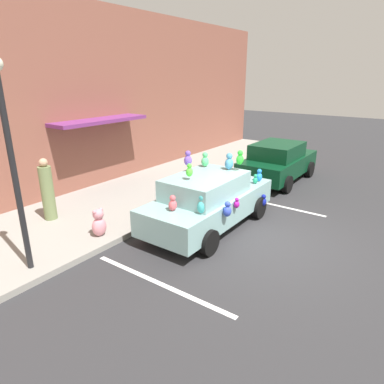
{
  "coord_description": "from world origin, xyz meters",
  "views": [
    {
      "loc": [
        -7.48,
        -3.04,
        4.08
      ],
      "look_at": [
        -0.06,
        2.31,
        0.9
      ],
      "focal_mm": 31.83,
      "sensor_mm": 36.0,
      "label": 1
    }
  ],
  "objects_px": {
    "street_lamp_post": "(10,150)",
    "plush_covered_car": "(209,200)",
    "teddy_bear_on_sidewalk": "(99,223)",
    "parked_sedan_behind": "(278,162)",
    "pedestrian_near_shopfront": "(47,191)"
  },
  "relations": [
    {
      "from": "street_lamp_post",
      "to": "plush_covered_car",
      "type": "bearing_deg",
      "value": -23.06
    },
    {
      "from": "teddy_bear_on_sidewalk",
      "to": "parked_sedan_behind",
      "type": "bearing_deg",
      "value": -11.96
    },
    {
      "from": "street_lamp_post",
      "to": "teddy_bear_on_sidewalk",
      "type": "bearing_deg",
      "value": 0.08
    },
    {
      "from": "teddy_bear_on_sidewalk",
      "to": "street_lamp_post",
      "type": "bearing_deg",
      "value": -179.92
    },
    {
      "from": "street_lamp_post",
      "to": "pedestrian_near_shopfront",
      "type": "height_order",
      "value": "street_lamp_post"
    },
    {
      "from": "street_lamp_post",
      "to": "pedestrian_near_shopfront",
      "type": "xyz_separation_m",
      "value": [
        1.78,
        2.0,
        -1.75
      ]
    },
    {
      "from": "parked_sedan_behind",
      "to": "teddy_bear_on_sidewalk",
      "type": "relative_size",
      "value": 5.53
    },
    {
      "from": "plush_covered_car",
      "to": "street_lamp_post",
      "type": "height_order",
      "value": "street_lamp_post"
    },
    {
      "from": "teddy_bear_on_sidewalk",
      "to": "pedestrian_near_shopfront",
      "type": "height_order",
      "value": "pedestrian_near_shopfront"
    },
    {
      "from": "teddy_bear_on_sidewalk",
      "to": "plush_covered_car",
      "type": "bearing_deg",
      "value": -37.53
    },
    {
      "from": "parked_sedan_behind",
      "to": "pedestrian_near_shopfront",
      "type": "relative_size",
      "value": 2.3
    },
    {
      "from": "plush_covered_car",
      "to": "pedestrian_near_shopfront",
      "type": "bearing_deg",
      "value": 122.85
    },
    {
      "from": "parked_sedan_behind",
      "to": "pedestrian_near_shopfront",
      "type": "distance_m",
      "value": 8.55
    },
    {
      "from": "plush_covered_car",
      "to": "pedestrian_near_shopfront",
      "type": "xyz_separation_m",
      "value": [
        -2.45,
        3.79,
        0.17
      ]
    },
    {
      "from": "street_lamp_post",
      "to": "pedestrian_near_shopfront",
      "type": "bearing_deg",
      "value": 48.35
    }
  ]
}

